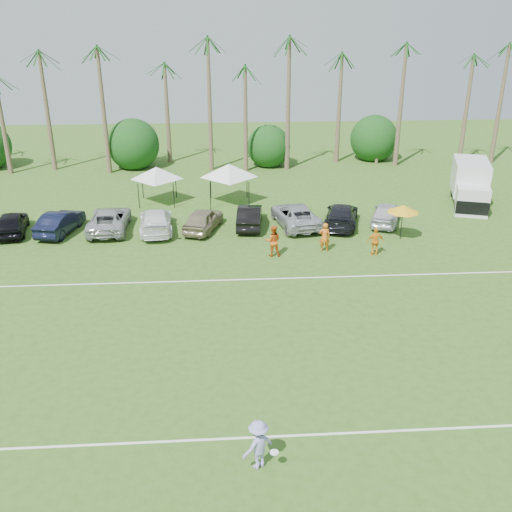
{
  "coord_description": "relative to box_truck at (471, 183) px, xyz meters",
  "views": [
    {
      "loc": [
        1.46,
        -12.78,
        12.83
      ],
      "look_at": [
        3.22,
        13.36,
        1.6
      ],
      "focal_mm": 40.0,
      "sensor_mm": 36.0,
      "label": 1
    }
  ],
  "objects": [
    {
      "name": "palm_tree_7",
      "position": [
        -11.38,
        12.51,
        8.44
      ],
      "size": [
        2.4,
        2.4,
        11.9
      ],
      "color": "brown",
      "rests_on": "ground"
    },
    {
      "name": "palm_tree_6",
      "position": [
        -15.38,
        12.51,
        7.59
      ],
      "size": [
        2.4,
        2.4,
        10.9
      ],
      "color": "brown",
      "rests_on": "ground"
    },
    {
      "name": "parked_car_6",
      "position": [
        -13.01,
        -3.53,
        -0.92
      ],
      "size": [
        3.18,
        5.42,
        1.42
      ],
      "primitive_type": "imported",
      "rotation": [
        0.0,
        0.0,
        3.31
      ],
      "color": "#A4A5AA",
      "rests_on": "ground"
    },
    {
      "name": "parked_car_3",
      "position": [
        -21.97,
        -3.94,
        -0.92
      ],
      "size": [
        2.42,
        5.04,
        1.42
      ],
      "primitive_type": "imported",
      "rotation": [
        0.0,
        0.0,
        3.23
      ],
      "color": "white",
      "rests_on": "ground"
    },
    {
      "name": "canopy_tent_right",
      "position": [
        -17.19,
        1.54,
        1.28
      ],
      "size": [
        4.19,
        4.19,
        3.39
      ],
      "color": "black",
      "rests_on": "ground"
    },
    {
      "name": "parked_car_8",
      "position": [
        -7.04,
        -3.54,
        -0.92
      ],
      "size": [
        3.09,
        4.48,
        1.42
      ],
      "primitive_type": "imported",
      "rotation": [
        0.0,
        0.0,
        2.76
      ],
      "color": "silver",
      "rests_on": "ground"
    },
    {
      "name": "palm_tree_2",
      "position": [
        -31.38,
        12.51,
        7.59
      ],
      "size": [
        2.4,
        2.4,
        10.9
      ],
      "color": "brown",
      "rests_on": "ground"
    },
    {
      "name": "sideline_player_a",
      "position": [
        -11.91,
        -7.91,
        -0.76
      ],
      "size": [
        0.66,
        0.47,
        1.73
      ],
      "primitive_type": "imported",
      "rotation": [
        0.0,
        0.0,
        3.06
      ],
      "color": "orange",
      "rests_on": "ground"
    },
    {
      "name": "parked_car_5",
      "position": [
        -16.0,
        -3.49,
        -0.92
      ],
      "size": [
        1.95,
        4.44,
        1.42
      ],
      "primitive_type": "imported",
      "rotation": [
        0.0,
        0.0,
        3.04
      ],
      "color": "black",
      "rests_on": "ground"
    },
    {
      "name": "palm_tree_8",
      "position": [
        -6.38,
        12.51,
        5.85
      ],
      "size": [
        2.4,
        2.4,
        8.9
      ],
      "color": "brown",
      "rests_on": "ground"
    },
    {
      "name": "parked_car_4",
      "position": [
        -18.98,
        -3.95,
        -0.92
      ],
      "size": [
        2.88,
        4.47,
        1.42
      ],
      "primitive_type": "imported",
      "rotation": [
        0.0,
        0.0,
        2.83
      ],
      "color": "gray",
      "rests_on": "ground"
    },
    {
      "name": "sideline_player_c",
      "position": [
        -9.12,
        -8.69,
        -0.8
      ],
      "size": [
        0.97,
        0.41,
        1.66
      ],
      "primitive_type": "imported",
      "rotation": [
        0.0,
        0.0,
        3.13
      ],
      "color": "orange",
      "rests_on": "ground"
    },
    {
      "name": "palm_tree_3",
      "position": [
        -27.38,
        12.51,
        8.44
      ],
      "size": [
        2.4,
        2.4,
        11.9
      ],
      "color": "brown",
      "rests_on": "ground"
    },
    {
      "name": "palm_tree_5",
      "position": [
        -19.38,
        12.51,
        6.72
      ],
      "size": [
        2.4,
        2.4,
        9.9
      ],
      "color": "brown",
      "rests_on": "ground"
    },
    {
      "name": "bush_tree_3",
      "position": [
        -3.38,
        13.51,
        0.17
      ],
      "size": [
        4.0,
        4.0,
        4.0
      ],
      "color": "brown",
      "rests_on": "ground"
    },
    {
      "name": "parked_car_1",
      "position": [
        -27.94,
        -3.84,
        -0.92
      ],
      "size": [
        2.4,
        4.52,
        1.42
      ],
      "primitive_type": "imported",
      "rotation": [
        0.0,
        0.0,
        2.92
      ],
      "color": "black",
      "rests_on": "ground"
    },
    {
      "name": "box_truck",
      "position": [
        0.0,
        0.0,
        0.0
      ],
      "size": [
        3.93,
        6.3,
        3.04
      ],
      "rotation": [
        0.0,
        0.0,
        -0.31
      ],
      "color": "silver",
      "rests_on": "ground"
    },
    {
      "name": "sideline_player_b",
      "position": [
        -14.94,
        -8.42,
        -0.72
      ],
      "size": [
        0.93,
        0.74,
        1.82
      ],
      "primitive_type": "imported",
      "rotation": [
        0.0,
        0.0,
        3.08
      ],
      "color": "#D15717",
      "rests_on": "ground"
    },
    {
      "name": "field_lines",
      "position": [
        -19.38,
        -17.49,
        -1.62
      ],
      "size": [
        80.0,
        12.1,
        0.01
      ],
      "color": "white",
      "rests_on": "ground"
    },
    {
      "name": "canopy_tent_left",
      "position": [
        -22.37,
        1.98,
        1.03
      ],
      "size": [
        3.83,
        3.83,
        3.11
      ],
      "color": "black",
      "rests_on": "ground"
    },
    {
      "name": "palm_tree_10",
      "position": [
        3.62,
        12.51,
        7.59
      ],
      "size": [
        2.4,
        2.4,
        10.9
      ],
      "color": "brown",
      "rests_on": "ground"
    },
    {
      "name": "bush_tree_2",
      "position": [
        -13.38,
        13.51,
        0.17
      ],
      "size": [
        4.0,
        4.0,
        4.0
      ],
      "color": "brown",
      "rests_on": "ground"
    },
    {
      "name": "palm_tree_4",
      "position": [
        -23.38,
        12.51,
        5.85
      ],
      "size": [
        2.4,
        2.4,
        8.9
      ],
      "color": "brown",
      "rests_on": "ground"
    },
    {
      "name": "parked_car_7",
      "position": [
        -10.03,
        -3.66,
        -0.92
      ],
      "size": [
        3.23,
        5.24,
        1.42
      ],
      "primitive_type": "imported",
      "rotation": [
        0.0,
        0.0,
        2.87
      ],
      "color": "black",
      "rests_on": "ground"
    },
    {
      "name": "frisbee_player",
      "position": [
        -16.95,
        -24.78,
        -0.79
      ],
      "size": [
        1.25,
        1.1,
        1.68
      ],
      "rotation": [
        0.0,
        0.0,
        3.71
      ],
      "color": "#9B97D7",
      "rests_on": "ground"
    },
    {
      "name": "palm_tree_11",
      "position": [
        7.62,
        12.51,
        8.44
      ],
      "size": [
        2.4,
        2.4,
        11.9
      ],
      "color": "brown",
      "rests_on": "ground"
    },
    {
      "name": "ground",
      "position": [
        -19.38,
        -25.49,
        -1.63
      ],
      "size": [
        120.0,
        120.0,
        0.0
      ],
      "primitive_type": "plane",
      "color": "#355A1B",
      "rests_on": "ground"
    },
    {
      "name": "palm_tree_9",
      "position": [
        -1.38,
        12.51,
        6.72
      ],
      "size": [
        2.4,
        2.4,
        9.9
      ],
      "color": "brown",
      "rests_on": "ground"
    },
    {
      "name": "parked_car_0",
      "position": [
        -30.92,
        -3.77,
        -0.92
      ],
      "size": [
        2.4,
        4.39,
        1.42
      ],
      "primitive_type": "imported",
      "rotation": [
        0.0,
        0.0,
        3.32
      ],
      "color": "black",
      "rests_on": "ground"
    },
    {
      "name": "bush_tree_1",
      "position": [
        -25.38,
        13.51,
        0.17
      ],
      "size": [
        4.0,
        4.0,
        4.0
      ],
      "color": "brown",
      "rests_on": "ground"
    },
    {
      "name": "parked_car_2",
      "position": [
        -24.95,
        -3.55,
        -0.92
      ],
      "size": [
        2.49,
        5.16,
        1.42
      ],
      "primitive_type": "imported",
      "rotation": [
        0.0,
        0.0,
        3.17
      ],
      "color": "#A0A1A1",
      "rests_on": "ground"
    },
    {
      "name": "market_umbrella",
      "position": [
        -6.89,
        -6.33,
        0.32
      ],
      "size": [
        1.95,
        1.95,
        2.17
      ],
      "color": "black",
      "rests_on": "ground"
    }
  ]
}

